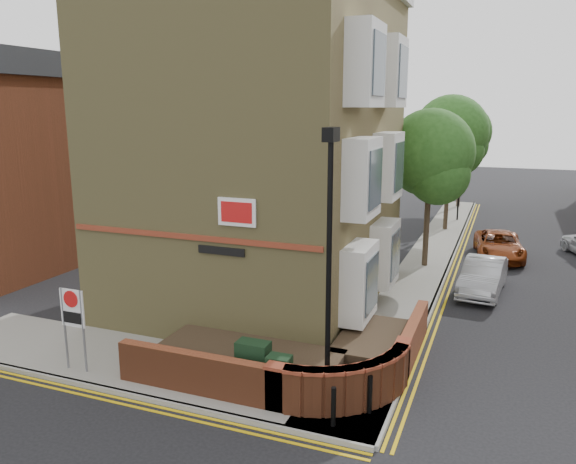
% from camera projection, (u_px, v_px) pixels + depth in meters
% --- Properties ---
extents(ground, '(120.00, 120.00, 0.00)m').
position_uv_depth(ground, '(241.00, 422.00, 12.44)').
color(ground, black).
rests_on(ground, ground).
extents(pavement_corner, '(13.00, 3.00, 0.12)m').
position_uv_depth(pavement_corner, '(149.00, 365.00, 15.05)').
color(pavement_corner, gray).
rests_on(pavement_corner, ground).
extents(pavement_main, '(2.00, 32.00, 0.12)m').
position_uv_depth(pavement_main, '(430.00, 255.00, 26.25)').
color(pavement_main, gray).
rests_on(pavement_main, ground).
extents(kerb_side, '(13.00, 0.15, 0.12)m').
position_uv_depth(kerb_side, '(112.00, 391.00, 13.68)').
color(kerb_side, gray).
rests_on(kerb_side, ground).
extents(kerb_main_near, '(0.15, 32.00, 0.12)m').
position_uv_depth(kerb_main_near, '(453.00, 257.00, 25.90)').
color(kerb_main_near, gray).
rests_on(kerb_main_near, ground).
extents(yellow_lines_side, '(13.00, 0.28, 0.01)m').
position_uv_depth(yellow_lines_side, '(106.00, 398.00, 13.47)').
color(yellow_lines_side, gold).
rests_on(yellow_lines_side, ground).
extents(yellow_lines_main, '(0.28, 32.00, 0.01)m').
position_uv_depth(yellow_lines_main, '(458.00, 259.00, 25.82)').
color(yellow_lines_main, gold).
rests_on(yellow_lines_main, ground).
extents(corner_building, '(8.95, 10.40, 13.60)m').
position_uv_depth(corner_building, '(266.00, 125.00, 19.38)').
color(corner_building, olive).
rests_on(corner_building, ground).
extents(garden_wall, '(6.80, 6.00, 1.20)m').
position_uv_depth(garden_wall, '(283.00, 373.00, 14.72)').
color(garden_wall, brown).
rests_on(garden_wall, ground).
extents(lamppost, '(0.25, 0.50, 6.30)m').
position_uv_depth(lamppost, '(329.00, 270.00, 12.24)').
color(lamppost, black).
rests_on(lamppost, pavement_corner).
extents(utility_cabinet_large, '(0.80, 0.45, 1.20)m').
position_uv_depth(utility_cabinet_large, '(253.00, 365.00, 13.58)').
color(utility_cabinet_large, black).
rests_on(utility_cabinet_large, pavement_corner).
extents(utility_cabinet_small, '(0.55, 0.40, 1.10)m').
position_uv_depth(utility_cabinet_small, '(279.00, 378.00, 13.03)').
color(utility_cabinet_small, black).
rests_on(utility_cabinet_small, pavement_corner).
extents(bollard_near, '(0.11, 0.11, 0.90)m').
position_uv_depth(bollard_near, '(333.00, 407.00, 11.97)').
color(bollard_near, black).
rests_on(bollard_near, pavement_corner).
extents(bollard_far, '(0.11, 0.11, 0.90)m').
position_uv_depth(bollard_far, '(370.00, 395.00, 12.48)').
color(bollard_far, black).
rests_on(bollard_far, pavement_corner).
extents(zone_sign, '(0.72, 0.07, 2.20)m').
position_uv_depth(zone_sign, '(73.00, 315.00, 14.33)').
color(zone_sign, slate).
rests_on(zone_sign, pavement_corner).
extents(side_building, '(6.40, 10.40, 9.00)m').
position_uv_depth(side_building, '(7.00, 162.00, 24.09)').
color(side_building, brown).
rests_on(side_building, ground).
extents(tree_near, '(3.64, 3.65, 6.70)m').
position_uv_depth(tree_near, '(430.00, 159.00, 23.47)').
color(tree_near, '#382B1E').
rests_on(tree_near, pavement_main).
extents(tree_mid, '(4.03, 4.03, 7.42)m').
position_uv_depth(tree_mid, '(451.00, 138.00, 30.63)').
color(tree_mid, '#382B1E').
rests_on(tree_mid, pavement_main).
extents(tree_far, '(3.81, 3.81, 7.00)m').
position_uv_depth(tree_far, '(462.00, 136.00, 37.96)').
color(tree_far, '#382B1E').
rests_on(tree_far, pavement_main).
extents(traffic_light_assembly, '(0.20, 0.16, 4.20)m').
position_uv_depth(traffic_light_assembly, '(460.00, 176.00, 33.70)').
color(traffic_light_assembly, black).
rests_on(traffic_light_assembly, pavement_main).
extents(silver_car_near, '(1.72, 4.06, 1.30)m').
position_uv_depth(silver_car_near, '(483.00, 276.00, 20.98)').
color(silver_car_near, '#A7A9AF').
rests_on(silver_car_near, ground).
extents(red_car_main, '(2.51, 4.59, 1.22)m').
position_uv_depth(red_car_main, '(499.00, 245.00, 25.91)').
color(red_car_main, maroon).
rests_on(red_car_main, ground).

